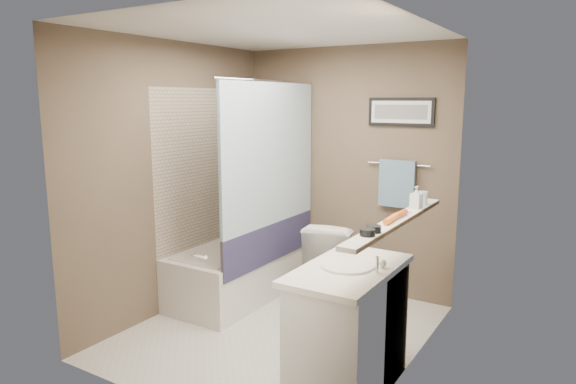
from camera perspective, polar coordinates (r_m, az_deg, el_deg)
The scene contains 34 objects.
ground at distance 4.41m, azimuth -1.06°, elevation -15.19°, with size 2.50×2.50×0.00m, color beige.
ceiling at distance 4.01m, azimuth -1.17°, elevation 17.23°, with size 2.20×2.50×0.04m, color silver.
wall_back at distance 5.11m, azimuth 6.35°, elevation 2.39°, with size 2.20×0.04×2.40m, color brown.
wall_front at distance 3.10m, azimuth -13.49°, elevation -2.96°, with size 2.20×0.04×2.40m, color brown.
wall_left at distance 4.70m, azimuth -12.27°, elevation 1.54°, with size 0.04×2.50×2.40m, color brown.
wall_right at distance 3.58m, azimuth 13.60°, elevation -1.18°, with size 0.04×2.50×2.40m, color brown.
tile_surround at distance 5.11m, azimuth -8.42°, elevation 0.08°, with size 0.02×1.55×2.00m, color tan.
curtain_rod at distance 4.62m, azimuth -2.01°, elevation 12.19°, with size 0.02×0.02×1.55m, color silver.
curtain_upper at distance 4.64m, azimuth -1.96°, elevation 4.15°, with size 0.03×1.45×1.28m, color silver.
curtain_lower at distance 4.80m, azimuth -1.90°, elevation -5.63°, with size 0.03×1.45×0.36m, color #2E2A4F.
mirror at distance 3.38m, azimuth 13.26°, elevation 5.36°, with size 0.02×1.60×1.00m, color silver.
shelf at distance 3.48m, azimuth 12.05°, elevation -3.14°, with size 0.12×1.60×0.03m, color silver.
towel_bar at distance 4.87m, azimuth 12.16°, elevation 3.03°, with size 0.02×0.02×0.60m, color silver.
towel at distance 4.88m, azimuth 12.01°, elevation 0.91°, with size 0.34×0.05×0.44m, color #8CB3CB.
art_frame at distance 4.85m, azimuth 12.45°, elevation 8.68°, with size 0.62×0.03×0.26m, color black.
art_mat at distance 4.84m, azimuth 12.39°, elevation 8.68°, with size 0.56×0.00×0.20m, color white.
art_image at distance 4.84m, azimuth 12.38°, elevation 8.68°, with size 0.50×0.00×0.13m, color #595959.
door at distance 2.79m, azimuth -5.37°, elevation -8.43°, with size 0.80×0.02×2.00m, color silver.
door_handle at distance 3.03m, azimuth -9.82°, elevation -7.03°, with size 0.02×0.02×0.10m, color silver.
bathtub at distance 5.07m, azimuth -5.36°, elevation -8.69°, with size 0.70×1.50×0.50m, color silver.
tub_rim at distance 5.00m, azimuth -5.41°, elevation -5.98°, with size 0.56×1.36×0.02m, color beige.
toilet at distance 4.90m, azimuth 5.41°, elevation -7.60°, with size 0.44×0.77×0.79m, color white.
vanity at distance 3.48m, azimuth 6.74°, elevation -15.18°, with size 0.50×0.90×0.80m, color silver.
countertop at distance 3.33m, azimuth 6.74°, elevation -8.60°, with size 0.54×0.96×0.04m, color silver.
sink_basin at distance 3.33m, azimuth 6.59°, elevation -8.12°, with size 0.34×0.34×0.01m, color silver.
faucet_spout at distance 3.24m, azimuth 9.84°, elevation -7.94°, with size 0.02×0.02×0.10m, color silver.
faucet_knob at distance 3.33m, azimuth 10.48°, elevation -7.79°, with size 0.05×0.05×0.05m, color silver.
candle_bowl_near at distance 3.01m, azimuth 8.81°, elevation -4.45°, with size 0.09×0.09×0.04m, color black.
candle_bowl_far at distance 3.09m, azimuth 9.49°, elevation -4.06°, with size 0.09×0.09×0.04m, color black.
hair_brush_front at distance 3.36m, azimuth 11.40°, elevation -2.93°, with size 0.04×0.04×0.22m, color orange.
hair_brush_back at distance 3.50m, azimuth 12.23°, elevation -2.46°, with size 0.04×0.04×0.22m, color #C14E1B.
pink_comb at distance 3.62m, azimuth 12.90°, elevation -2.35°, with size 0.03×0.16×0.01m, color #CA7BA7.
glass_jar at distance 3.97m, azimuth 14.69°, elevation -0.66°, with size 0.08×0.08×0.10m, color silver.
soap_bottle at distance 3.82m, azimuth 14.07°, elevation -0.57°, with size 0.07×0.07×0.16m, color #999999.
Camera 1 is at (2.15, -3.35, 1.89)m, focal length 32.00 mm.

